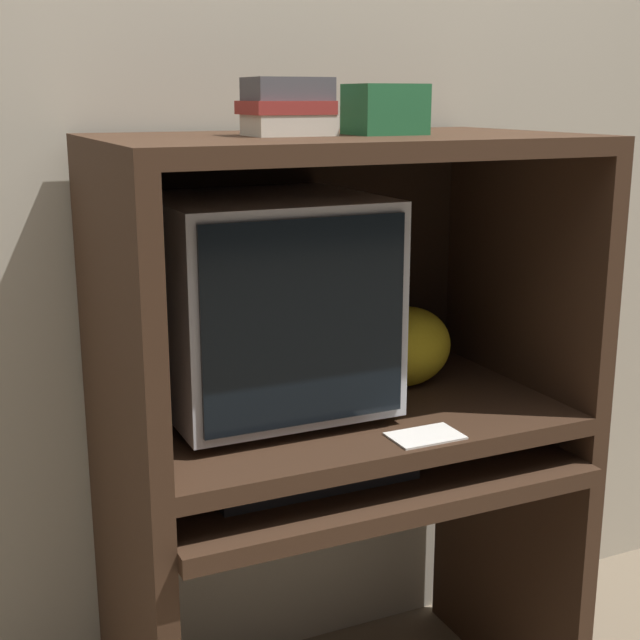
{
  "coord_description": "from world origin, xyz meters",
  "views": [
    {
      "loc": [
        -0.77,
        -1.29,
        1.39
      ],
      "look_at": [
        -0.04,
        0.29,
        0.95
      ],
      "focal_mm": 50.0,
      "sensor_mm": 36.0,
      "label": 1
    }
  ],
  "objects_px": {
    "crt_monitor": "(266,303)",
    "storage_box": "(385,109)",
    "keyboard": "(311,476)",
    "book_stack": "(287,107)",
    "mouse": "(422,450)",
    "snack_bag": "(404,346)"
  },
  "relations": [
    {
      "from": "keyboard",
      "to": "book_stack",
      "type": "bearing_deg",
      "value": 84.8
    },
    {
      "from": "mouse",
      "to": "storage_box",
      "type": "distance_m",
      "value": 0.69
    },
    {
      "from": "crt_monitor",
      "to": "snack_bag",
      "type": "height_order",
      "value": "crt_monitor"
    },
    {
      "from": "keyboard",
      "to": "snack_bag",
      "type": "height_order",
      "value": "snack_bag"
    },
    {
      "from": "crt_monitor",
      "to": "storage_box",
      "type": "distance_m",
      "value": 0.44
    },
    {
      "from": "book_stack",
      "to": "storage_box",
      "type": "height_order",
      "value": "book_stack"
    },
    {
      "from": "mouse",
      "to": "book_stack",
      "type": "xyz_separation_m",
      "value": [
        -0.25,
        0.11,
        0.69
      ]
    },
    {
      "from": "mouse",
      "to": "snack_bag",
      "type": "bearing_deg",
      "value": 73.02
    },
    {
      "from": "snack_bag",
      "to": "storage_box",
      "type": "height_order",
      "value": "storage_box"
    },
    {
      "from": "crt_monitor",
      "to": "keyboard",
      "type": "height_order",
      "value": "crt_monitor"
    },
    {
      "from": "mouse",
      "to": "snack_bag",
      "type": "height_order",
      "value": "snack_bag"
    },
    {
      "from": "keyboard",
      "to": "storage_box",
      "type": "bearing_deg",
      "value": 24.62
    },
    {
      "from": "crt_monitor",
      "to": "mouse",
      "type": "relative_size",
      "value": 6.56
    },
    {
      "from": "crt_monitor",
      "to": "storage_box",
      "type": "bearing_deg",
      "value": -18.87
    },
    {
      "from": "crt_monitor",
      "to": "mouse",
      "type": "distance_m",
      "value": 0.44
    },
    {
      "from": "keyboard",
      "to": "mouse",
      "type": "relative_size",
      "value": 6.02
    },
    {
      "from": "crt_monitor",
      "to": "book_stack",
      "type": "height_order",
      "value": "book_stack"
    },
    {
      "from": "snack_bag",
      "to": "book_stack",
      "type": "xyz_separation_m",
      "value": [
        -0.3,
        -0.06,
        0.52
      ]
    },
    {
      "from": "book_stack",
      "to": "keyboard",
      "type": "bearing_deg",
      "value": -95.2
    },
    {
      "from": "snack_bag",
      "to": "storage_box",
      "type": "relative_size",
      "value": 1.59
    },
    {
      "from": "crt_monitor",
      "to": "book_stack",
      "type": "bearing_deg",
      "value": -45.35
    },
    {
      "from": "crt_monitor",
      "to": "snack_bag",
      "type": "bearing_deg",
      "value": 3.82
    }
  ]
}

